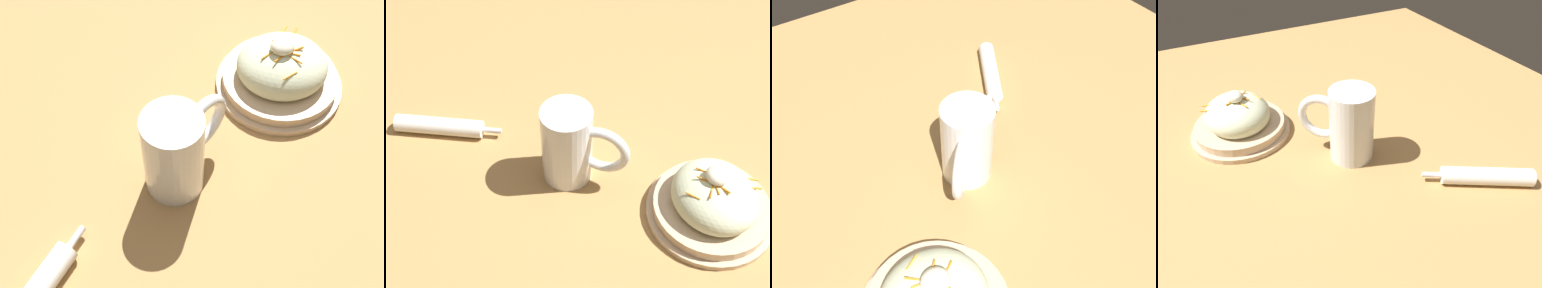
# 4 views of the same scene
# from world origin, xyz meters

# --- Properties ---
(ground_plane) EXTENTS (1.43, 1.43, 0.00)m
(ground_plane) POSITION_xyz_m (0.00, 0.00, 0.00)
(ground_plane) COLOR #B2844C
(salad_plate) EXTENTS (0.21, 0.21, 0.11)m
(salad_plate) POSITION_xyz_m (0.15, 0.11, 0.04)
(salad_plate) COLOR #D1B28E
(salad_plate) RESTS_ON ground_plane
(beer_mug) EXTENTS (0.12, 0.13, 0.15)m
(beer_mug) POSITION_xyz_m (-0.02, -0.07, 0.07)
(beer_mug) COLOR white
(beer_mug) RESTS_ON ground_plane
(napkin_roll) EXTENTS (0.12, 0.19, 0.03)m
(napkin_roll) POSITION_xyz_m (-0.21, -0.25, 0.02)
(napkin_roll) COLOR white
(napkin_roll) RESTS_ON ground_plane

